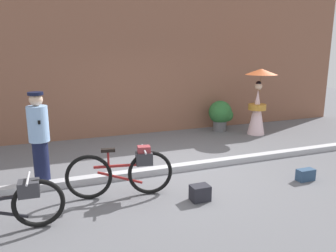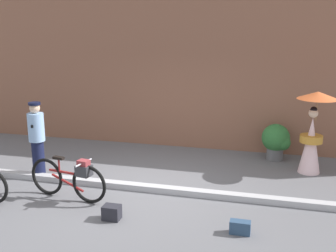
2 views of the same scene
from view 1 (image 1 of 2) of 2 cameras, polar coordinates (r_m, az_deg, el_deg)
The scene contains 10 objects.
ground_plane at distance 6.54m, azimuth 1.51°, elevation -7.72°, with size 30.00×30.00×0.00m, color slate.
building_wall at distance 9.32m, azimuth -6.52°, elevation 10.79°, with size 14.00×0.40×3.96m, color brown.
sidewalk_curb at distance 6.52m, azimuth 1.51°, elevation -7.23°, with size 14.00×0.20×0.12m, color #B2B2B7.
bicycle_near_officer at distance 4.81m, azimuth -26.78°, elevation -12.06°, with size 1.68×0.48×0.74m.
bicycle_far_side at distance 5.37m, azimuth -7.50°, elevation -7.65°, with size 1.69×0.48×0.82m.
person_officer at distance 5.99m, azimuth -21.31°, elevation -1.83°, with size 0.34×0.38×1.64m.
person_with_parasol at distance 9.52m, azimuth 15.26°, elevation 4.25°, with size 0.87×0.87×1.83m.
potted_plant_by_door at distance 9.78m, azimuth 9.11°, elevation 2.05°, with size 0.69×0.67×0.89m.
backpack_on_pavement at distance 5.30m, azimuth 5.57°, elevation -11.36°, with size 0.29×0.22×0.25m.
backpack_spare at distance 6.53m, azimuth 22.64°, elevation -7.74°, with size 0.33×0.16×0.21m.
Camera 1 is at (-2.37, -5.65, 2.29)m, focal length 35.38 mm.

